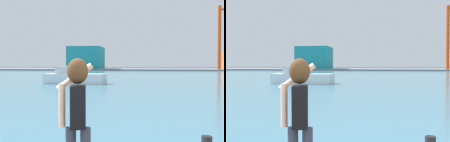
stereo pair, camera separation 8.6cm
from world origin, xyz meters
TOP-DOWN VIEW (x-y plane):
  - ground_plane at (0.00, 50.00)m, footprint 220.00×220.00m
  - harbor_water at (0.00, 52.00)m, footprint 140.00×100.00m
  - far_shore_dock at (0.00, 92.00)m, footprint 140.00×20.00m
  - person_photographer at (-0.01, 0.19)m, footprint 0.53×0.54m
  - boat_moored at (-7.52, 28.53)m, footprint 6.99×3.14m
  - warehouse_left at (-19.54, 90.11)m, footprint 10.20×12.11m
  - port_crane at (21.63, 86.05)m, footprint 8.13×9.94m

SIDE VIEW (x-z plane):
  - ground_plane at x=0.00m, z-range 0.00..0.00m
  - harbor_water at x=0.00m, z-range 0.00..0.02m
  - far_shore_dock at x=0.00m, z-range 0.00..0.47m
  - boat_moored at x=-7.52m, z-range -0.23..1.69m
  - person_photographer at x=-0.01m, z-range 0.85..2.59m
  - warehouse_left at x=-19.54m, z-range 0.47..7.51m
  - port_crane at x=21.63m, z-range 2.47..20.81m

